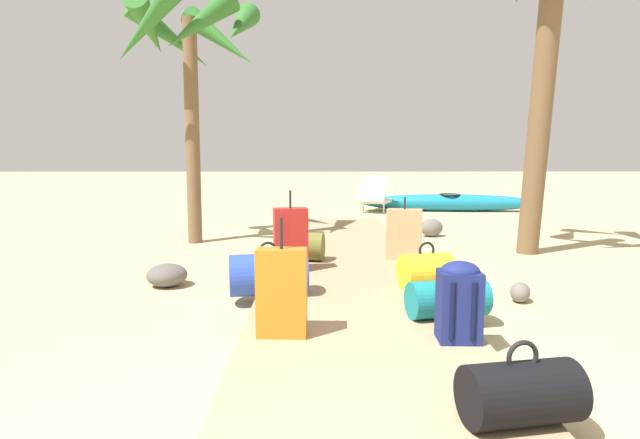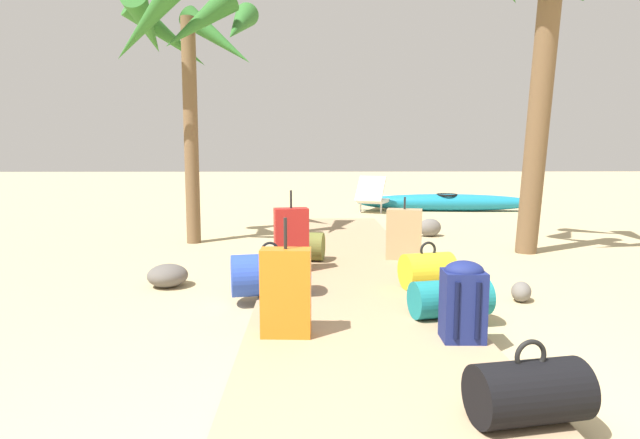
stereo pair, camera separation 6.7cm
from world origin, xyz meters
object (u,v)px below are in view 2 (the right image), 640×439
Objects in this scene: suitcase_tan at (404,234)px; backpack_navy at (463,299)px; duffel_bag_yellow at (427,270)px; duffel_bag_olive at (300,246)px; palm_tree_far_right at (544,9)px; duffel_bag_blue at (270,274)px; duffel_bag_teal at (451,298)px; suitcase_orange at (286,292)px; duffel_bag_black at (529,392)px; suitcase_red at (291,240)px; palm_tree_far_left at (189,41)px; kayak at (447,202)px; lounge_chair at (376,197)px.

suitcase_tan reaches higher than backpack_navy.
duffel_bag_yellow is 1.79m from duffel_bag_olive.
suitcase_tan is 1.39× the size of duffel_bag_yellow.
duffel_bag_olive is at bearing -177.44° from suitcase_tan.
backpack_navy is at bearing -119.85° from palm_tree_far_right.
palm_tree_far_right is (1.81, 0.58, 2.76)m from suitcase_tan.
palm_tree_far_right reaches higher than duffel_bag_olive.
backpack_navy is at bearing -39.47° from duffel_bag_blue.
duffel_bag_blue is 1.60m from duffel_bag_teal.
duffel_bag_blue is 1.52m from duffel_bag_olive.
suitcase_orange is (0.19, -1.05, 0.12)m from duffel_bag_blue.
duffel_bag_blue reaches higher than duffel_bag_olive.
duffel_bag_yellow is 0.97× the size of backpack_navy.
duffel_bag_black is at bearing -91.64° from duffel_bag_yellow.
palm_tree_far_right reaches higher than suitcase_red.
duffel_bag_yellow is 0.15× the size of palm_tree_far_left.
suitcase_orange is 0.23× the size of palm_tree_far_left.
kayak is at bearing 64.21° from duffel_bag_blue.
duffel_bag_yellow is at bearing 7.95° from duffel_bag_blue.
duffel_bag_blue is at bearing -99.30° from duffel_bag_olive.
duffel_bag_blue is 1.24× the size of duffel_bag_olive.
suitcase_orange is (-1.28, -1.26, 0.14)m from duffel_bag_yellow.
lounge_chair is (1.89, 7.29, 0.06)m from duffel_bag_blue.
duffel_bag_blue is 1.35× the size of backpack_navy.
duffel_bag_black is at bearing -92.15° from duffel_bag_teal.
duffel_bag_yellow is 3.93m from palm_tree_far_right.
lounge_chair is at bearing 87.10° from duffel_bag_black.
suitcase_red reaches higher than suitcase_orange.
palm_tree_far_left reaches higher than backpack_navy.
duffel_bag_blue is at bearing 140.53° from backpack_navy.
suitcase_red is 2.45m from backpack_navy.
palm_tree_far_right is 5.92m from kayak.
palm_tree_far_left is 5.85m from lounge_chair.
suitcase_orange reaches higher than duffel_bag_black.
suitcase_tan reaches higher than lounge_chair.
duffel_bag_black is at bearing -92.90° from lounge_chair.
lounge_chair reaches higher than duffel_bag_teal.
palm_tree_far_left is (-2.85, 3.85, 2.71)m from duffel_bag_teal.
duffel_bag_olive is at bearing 113.57° from backpack_navy.
duffel_bag_black is (-0.07, -2.46, -0.02)m from duffel_bag_yellow.
palm_tree_far_right is at bearing -74.64° from lounge_chair.
palm_tree_far_left reaches higher than kayak.
suitcase_red is 0.21× the size of kayak.
palm_tree_far_right reaches higher than suitcase_tan.
backpack_navy is at bearing 89.79° from duffel_bag_black.
suitcase_orange is at bearing -162.46° from duffel_bag_teal.
palm_tree_far_right is 6.04m from lounge_chair.
duffel_bag_blue is at bearing -104.52° from lounge_chair.
palm_tree_far_left is 0.90× the size of palm_tree_far_right.
backpack_navy reaches higher than duffel_bag_yellow.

